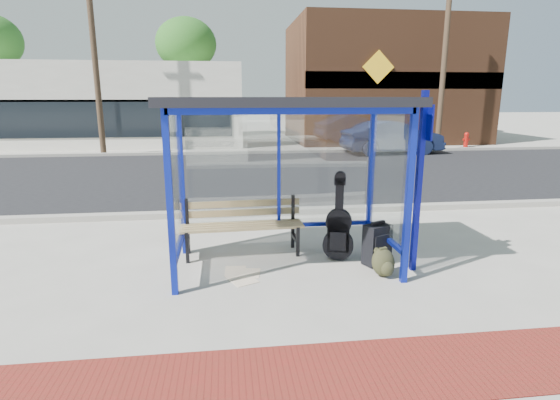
{
  "coord_description": "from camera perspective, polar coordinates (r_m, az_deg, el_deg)",
  "views": [
    {
      "loc": [
        -0.81,
        -5.96,
        2.42
      ],
      "look_at": [
        -0.05,
        0.2,
        0.95
      ],
      "focal_mm": 28.0,
      "sensor_mm": 36.0,
      "label": 1
    }
  ],
  "objects": [
    {
      "name": "ground",
      "position": [
        6.48,
        0.66,
        -8.62
      ],
      "size": [
        120.0,
        120.0,
        0.0
      ],
      "primitive_type": "plane",
      "color": "#B2ADA0",
      "rests_on": "ground"
    },
    {
      "name": "brick_paver_strip",
      "position": [
        4.22,
        5.78,
        -21.74
      ],
      "size": [
        60.0,
        1.0,
        0.01
      ],
      "primitive_type": "cube",
      "color": "maroon",
      "rests_on": "ground"
    },
    {
      "name": "curb_near",
      "position": [
        9.2,
        -1.77,
        -1.55
      ],
      "size": [
        60.0,
        0.25,
        0.12
      ],
      "primitive_type": "cube",
      "color": "gray",
      "rests_on": "ground"
    },
    {
      "name": "street_asphalt",
      "position": [
        14.19,
        -3.69,
        3.48
      ],
      "size": [
        60.0,
        10.0,
        0.0
      ],
      "primitive_type": "cube",
      "color": "black",
      "rests_on": "ground"
    },
    {
      "name": "curb_far",
      "position": [
        19.22,
        -4.63,
        6.23
      ],
      "size": [
        60.0,
        0.25,
        0.12
      ],
      "primitive_type": "cube",
      "color": "gray",
      "rests_on": "ground"
    },
    {
      "name": "far_sidewalk",
      "position": [
        21.11,
        -4.86,
        6.71
      ],
      "size": [
        60.0,
        4.0,
        0.01
      ],
      "primitive_type": "cube",
      "color": "#B2ADA0",
      "rests_on": "ground"
    },
    {
      "name": "bus_shelter",
      "position": [
        6.09,
        0.62,
        10.01
      ],
      "size": [
        3.3,
        1.8,
        2.42
      ],
      "color": "#0E1D9F",
      "rests_on": "ground"
    },
    {
      "name": "storefront_white",
      "position": [
        25.31,
        -26.48,
        11.01
      ],
      "size": [
        18.0,
        6.04,
        4.0
      ],
      "color": "silver",
      "rests_on": "ground"
    },
    {
      "name": "storefront_brown",
      "position": [
        26.0,
        13.18,
        14.71
      ],
      "size": [
        10.0,
        7.08,
        6.4
      ],
      "color": "#59331E",
      "rests_on": "ground"
    },
    {
      "name": "tree_mid",
      "position": [
        28.2,
        -12.17,
        19.22
      ],
      "size": [
        3.6,
        3.6,
        7.03
      ],
      "color": "#4C3826",
      "rests_on": "ground"
    },
    {
      "name": "tree_right",
      "position": [
        31.11,
        19.3,
        18.21
      ],
      "size": [
        3.6,
        3.6,
        7.03
      ],
      "color": "#4C3826",
      "rests_on": "ground"
    },
    {
      "name": "utility_pole_west",
      "position": [
        20.11,
        -23.07,
        17.13
      ],
      "size": [
        1.6,
        0.24,
        8.0
      ],
      "color": "#4C3826",
      "rests_on": "ground"
    },
    {
      "name": "utility_pole_east",
      "position": [
        21.77,
        20.68,
        16.96
      ],
      "size": [
        1.6,
        0.24,
        8.0
      ],
      "color": "#4C3826",
      "rests_on": "ground"
    },
    {
      "name": "bench",
      "position": [
        6.85,
        -5.01,
        -2.98
      ],
      "size": [
        1.91,
        0.54,
        0.89
      ],
      "rotation": [
        0.0,
        0.0,
        0.04
      ],
      "color": "black",
      "rests_on": "ground"
    },
    {
      "name": "guitar_bag",
      "position": [
        6.65,
        7.65,
        -3.9
      ],
      "size": [
        0.48,
        0.26,
        1.27
      ],
      "rotation": [
        0.0,
        0.0,
        -0.29
      ],
      "color": "black",
      "rests_on": "ground"
    },
    {
      "name": "suitcase",
      "position": [
        6.59,
        12.57,
        -5.73
      ],
      "size": [
        0.45,
        0.37,
        0.66
      ],
      "rotation": [
        0.0,
        0.0,
        0.42
      ],
      "color": "black",
      "rests_on": "ground"
    },
    {
      "name": "backpack",
      "position": [
        6.24,
        13.41,
        -8.02
      ],
      "size": [
        0.37,
        0.35,
        0.4
      ],
      "rotation": [
        0.0,
        0.0,
        0.19
      ],
      "color": "#2C2D19",
      "rests_on": "ground"
    },
    {
      "name": "sign_post",
      "position": [
        6.26,
        17.81,
        3.39
      ],
      "size": [
        0.11,
        0.31,
        2.51
      ],
      "rotation": [
        0.0,
        0.0,
        0.1
      ],
      "color": "navy",
      "rests_on": "ground"
    },
    {
      "name": "newspaper_a",
      "position": [
        6.33,
        -5.84,
        -9.22
      ],
      "size": [
        0.32,
        0.39,
        0.01
      ],
      "primitive_type": "cube",
      "rotation": [
        0.0,
        0.0,
        1.52
      ],
      "color": "white",
      "rests_on": "ground"
    },
    {
      "name": "newspaper_b",
      "position": [
        6.05,
        -4.98,
        -10.3
      ],
      "size": [
        0.47,
        0.51,
        0.01
      ],
      "primitive_type": "cube",
      "rotation": [
        0.0,
        0.0,
        -1.13
      ],
      "color": "white",
      "rests_on": "ground"
    },
    {
      "name": "newspaper_c",
      "position": [
        6.24,
        -3.94,
        -9.52
      ],
      "size": [
        0.33,
        0.39,
        0.01
      ],
      "primitive_type": "cube",
      "rotation": [
        0.0,
        0.0,
        1.41
      ],
      "color": "white",
      "rests_on": "ground"
    },
    {
      "name": "parked_car",
      "position": [
        19.68,
        14.44,
        7.92
      ],
      "size": [
        4.41,
        1.86,
        1.42
      ],
      "primitive_type": "imported",
      "rotation": [
        0.0,
        0.0,
        1.66
      ],
      "color": "#182345",
      "rests_on": "ground"
    },
    {
      "name": "fire_hydrant",
      "position": [
        23.14,
        23.14,
        7.29
      ],
      "size": [
        0.33,
        0.23,
        0.76
      ],
      "rotation": [
        0.0,
        0.0,
        0.03
      ],
      "color": "#AA120C",
      "rests_on": "ground"
    }
  ]
}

